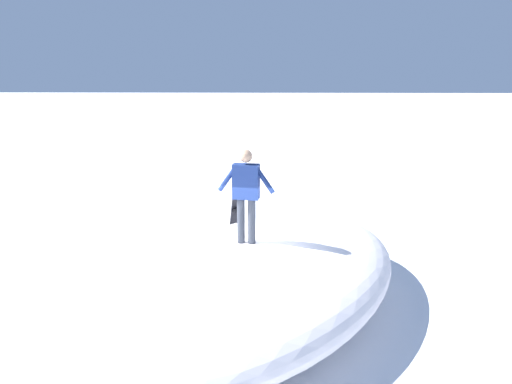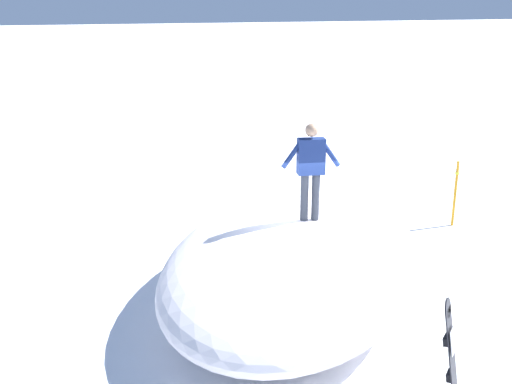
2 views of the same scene
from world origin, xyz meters
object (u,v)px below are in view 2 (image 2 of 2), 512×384
(snowboarder_standing, at_px, (311,165))
(backpack_near, at_px, (341,220))
(trail_marker_pole, at_px, (455,192))
(snowboard_primary_upright, at_px, (451,352))

(snowboarder_standing, xyz_separation_m, backpack_near, (2.86, -1.99, -2.22))
(snowboarder_standing, height_order, trail_marker_pole, snowboarder_standing)
(snowboard_primary_upright, xyz_separation_m, trail_marker_pole, (5.84, -4.10, 0.04))
(snowboarder_standing, bearing_deg, snowboard_primary_upright, -171.66)
(snowboarder_standing, height_order, snowboard_primary_upright, snowboarder_standing)
(snowboarder_standing, bearing_deg, backpack_near, -34.86)
(backpack_near, xyz_separation_m, trail_marker_pole, (-0.61, -2.63, 0.62))
(snowboard_primary_upright, bearing_deg, backpack_near, -12.83)
(snowboard_primary_upright, height_order, backpack_near, snowboard_primary_upright)
(backpack_near, relative_size, trail_marker_pole, 0.36)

